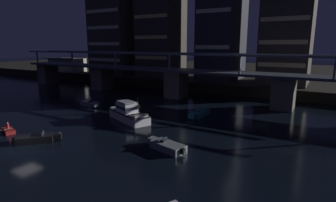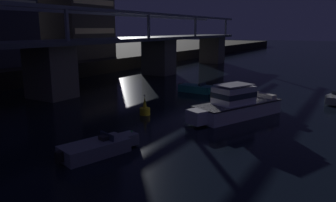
{
  "view_description": "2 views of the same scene",
  "coord_description": "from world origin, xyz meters",
  "px_view_note": "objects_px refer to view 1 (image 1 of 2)",
  "views": [
    {
      "loc": [
        27.41,
        -16.02,
        11.0
      ],
      "look_at": [
        6.93,
        18.82,
        2.6
      ],
      "focal_mm": 28.98,
      "sensor_mm": 36.0,
      "label": 1
    },
    {
      "loc": [
        -22.88,
        5.94,
        7.18
      ],
      "look_at": [
        1.08,
        20.3,
        0.98
      ],
      "focal_mm": 34.77,
      "sensor_mm": 36.0,
      "label": 2
    }
  ],
  "objects_px": {
    "tower_west_tall": "(161,27)",
    "channel_buoy": "(138,106)",
    "tower_east_tall": "(288,31)",
    "speedboat_mid_left": "(199,114)",
    "tower_west_low": "(115,36)",
    "cabin_cruiser_near_left": "(128,113)",
    "dinghy_with_paddler": "(8,130)",
    "speedboat_mid_right": "(37,138)",
    "river_bridge": "(176,78)",
    "speedboat_near_center": "(167,146)",
    "waterfront_pavilion": "(67,65)",
    "speedboat_near_right": "(90,104)"
  },
  "relations": [
    {
      "from": "tower_west_tall",
      "to": "channel_buoy",
      "type": "relative_size",
      "value": 15.67
    },
    {
      "from": "tower_west_tall",
      "to": "tower_east_tall",
      "type": "relative_size",
      "value": 1.15
    },
    {
      "from": "speedboat_mid_left",
      "to": "channel_buoy",
      "type": "relative_size",
      "value": 2.96
    },
    {
      "from": "tower_west_low",
      "to": "channel_buoy",
      "type": "relative_size",
      "value": 13.26
    },
    {
      "from": "cabin_cruiser_near_left",
      "to": "channel_buoy",
      "type": "height_order",
      "value": "cabin_cruiser_near_left"
    },
    {
      "from": "dinghy_with_paddler",
      "to": "speedboat_mid_right",
      "type": "bearing_deg",
      "value": -2.06
    },
    {
      "from": "tower_east_tall",
      "to": "speedboat_mid_right",
      "type": "relative_size",
      "value": 5.41
    },
    {
      "from": "tower_east_tall",
      "to": "speedboat_mid_right",
      "type": "height_order",
      "value": "tower_east_tall"
    },
    {
      "from": "river_bridge",
      "to": "dinghy_with_paddler",
      "type": "distance_m",
      "value": 32.87
    },
    {
      "from": "speedboat_near_center",
      "to": "channel_buoy",
      "type": "distance_m",
      "value": 19.98
    },
    {
      "from": "tower_west_low",
      "to": "cabin_cruiser_near_left",
      "type": "distance_m",
      "value": 48.04
    },
    {
      "from": "tower_west_low",
      "to": "waterfront_pavilion",
      "type": "distance_m",
      "value": 21.73
    },
    {
      "from": "tower_west_tall",
      "to": "speedboat_near_right",
      "type": "bearing_deg",
      "value": -81.81
    },
    {
      "from": "river_bridge",
      "to": "speedboat_mid_left",
      "type": "bearing_deg",
      "value": -48.41
    },
    {
      "from": "cabin_cruiser_near_left",
      "to": "speedboat_near_right",
      "type": "distance_m",
      "value": 12.77
    },
    {
      "from": "speedboat_near_center",
      "to": "dinghy_with_paddler",
      "type": "bearing_deg",
      "value": -165.49
    },
    {
      "from": "dinghy_with_paddler",
      "to": "river_bridge",
      "type": "bearing_deg",
      "value": 77.67
    },
    {
      "from": "river_bridge",
      "to": "tower_west_low",
      "type": "height_order",
      "value": "tower_west_low"
    },
    {
      "from": "river_bridge",
      "to": "channel_buoy",
      "type": "relative_size",
      "value": 51.73
    },
    {
      "from": "tower_west_tall",
      "to": "waterfront_pavilion",
      "type": "height_order",
      "value": "tower_west_tall"
    },
    {
      "from": "waterfront_pavilion",
      "to": "cabin_cruiser_near_left",
      "type": "distance_m",
      "value": 59.98
    },
    {
      "from": "river_bridge",
      "to": "cabin_cruiser_near_left",
      "type": "relative_size",
      "value": 9.89
    },
    {
      "from": "waterfront_pavilion",
      "to": "dinghy_with_paddler",
      "type": "bearing_deg",
      "value": -46.52
    },
    {
      "from": "cabin_cruiser_near_left",
      "to": "speedboat_near_center",
      "type": "distance_m",
      "value": 13.09
    },
    {
      "from": "tower_west_low",
      "to": "speedboat_mid_left",
      "type": "bearing_deg",
      "value": -33.75
    },
    {
      "from": "tower_east_tall",
      "to": "speedboat_near_center",
      "type": "xyz_separation_m",
      "value": [
        -5.43,
        -44.06,
        -13.62
      ]
    },
    {
      "from": "cabin_cruiser_near_left",
      "to": "speedboat_mid_left",
      "type": "distance_m",
      "value": 11.09
    },
    {
      "from": "speedboat_mid_left",
      "to": "channel_buoy",
      "type": "bearing_deg",
      "value": -177.24
    },
    {
      "from": "speedboat_mid_right",
      "to": "dinghy_with_paddler",
      "type": "bearing_deg",
      "value": 177.94
    },
    {
      "from": "tower_east_tall",
      "to": "cabin_cruiser_near_left",
      "type": "distance_m",
      "value": 42.43
    },
    {
      "from": "speedboat_mid_right",
      "to": "waterfront_pavilion",
      "type": "bearing_deg",
      "value": 137.36
    },
    {
      "from": "river_bridge",
      "to": "dinghy_with_paddler",
      "type": "height_order",
      "value": "river_bridge"
    },
    {
      "from": "channel_buoy",
      "to": "speedboat_near_center",
      "type": "bearing_deg",
      "value": -44.52
    },
    {
      "from": "waterfront_pavilion",
      "to": "channel_buoy",
      "type": "relative_size",
      "value": 7.05
    },
    {
      "from": "speedboat_mid_right",
      "to": "channel_buoy",
      "type": "height_order",
      "value": "channel_buoy"
    },
    {
      "from": "tower_west_low",
      "to": "speedboat_near_right",
      "type": "xyz_separation_m",
      "value": [
        19.42,
        -29.93,
        -13.31
      ]
    },
    {
      "from": "tower_west_low",
      "to": "tower_west_tall",
      "type": "xyz_separation_m",
      "value": [
        14.78,
        2.32,
        2.12
      ]
    },
    {
      "from": "tower_west_low",
      "to": "speedboat_mid_left",
      "type": "height_order",
      "value": "tower_west_low"
    },
    {
      "from": "speedboat_near_center",
      "to": "dinghy_with_paddler",
      "type": "xyz_separation_m",
      "value": [
        -20.41,
        -5.28,
        -0.14
      ]
    },
    {
      "from": "speedboat_near_center",
      "to": "speedboat_mid_right",
      "type": "xyz_separation_m",
      "value": [
        -14.12,
        -5.51,
        0.0
      ]
    },
    {
      "from": "tower_east_tall",
      "to": "speedboat_mid_left",
      "type": "distance_m",
      "value": 33.5
    },
    {
      "from": "tower_west_tall",
      "to": "speedboat_mid_right",
      "type": "xyz_separation_m",
      "value": [
        13.57,
        -48.94,
        -15.42
      ]
    },
    {
      "from": "waterfront_pavilion",
      "to": "speedboat_near_center",
      "type": "distance_m",
      "value": 73.07
    },
    {
      "from": "speedboat_mid_left",
      "to": "speedboat_mid_right",
      "type": "distance_m",
      "value": 23.08
    },
    {
      "from": "speedboat_mid_left",
      "to": "speedboat_mid_right",
      "type": "height_order",
      "value": "same"
    },
    {
      "from": "river_bridge",
      "to": "tower_west_low",
      "type": "bearing_deg",
      "value": 153.47
    },
    {
      "from": "waterfront_pavilion",
      "to": "speedboat_near_right",
      "type": "relative_size",
      "value": 2.4
    },
    {
      "from": "tower_west_low",
      "to": "speedboat_mid_right",
      "type": "height_order",
      "value": "tower_west_low"
    },
    {
      "from": "cabin_cruiser_near_left",
      "to": "speedboat_mid_left",
      "type": "height_order",
      "value": "cabin_cruiser_near_left"
    },
    {
      "from": "river_bridge",
      "to": "speedboat_mid_left",
      "type": "distance_m",
      "value": 16.53
    }
  ]
}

